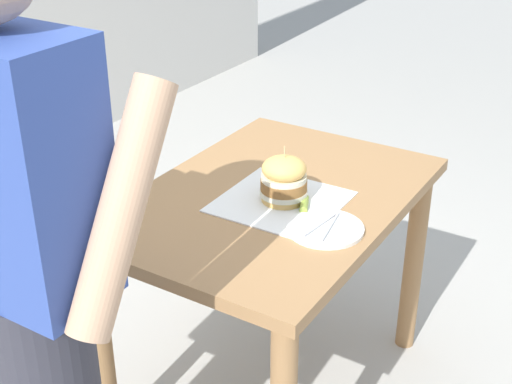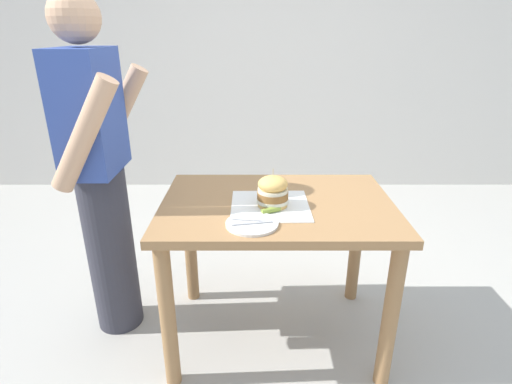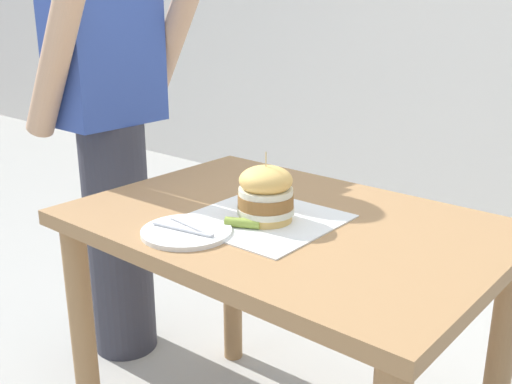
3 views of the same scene
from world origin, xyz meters
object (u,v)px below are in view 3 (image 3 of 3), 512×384
Objects in this scene: patio_table at (285,267)px; side_plate_with_forks at (186,231)px; diner_across_table at (111,127)px; parked_car_mid_block at (130,33)px; sandwich at (266,194)px; pickle_spear at (243,223)px.

side_plate_with_forks is (-0.24, 0.12, 0.14)m from patio_table.
parked_car_mid_block is at bearing 51.11° from diner_across_table.
diner_across_table is (0.16, 0.83, 0.03)m from sandwich.
parked_car_mid_block is (5.71, 7.81, 0.08)m from patio_table.
pickle_spear is 0.02× the size of parked_car_mid_block.
patio_table is 0.90m from diner_across_table.
pickle_spear is 9.72m from parked_car_mid_block.
patio_table is 0.30m from side_plate_with_forks.
diner_across_table is at bearing 74.22° from pickle_spear.
side_plate_with_forks is at bearing 143.85° from pickle_spear.
patio_table is 12.37× the size of pickle_spear.
parked_car_mid_block is (5.84, 7.77, -0.07)m from pickle_spear.
diner_across_table is 0.39× the size of parked_car_mid_block.
side_plate_with_forks is at bearing 153.93° from sandwich.
patio_table is 0.64× the size of diner_across_table.
diner_across_table reaches higher than patio_table.
side_plate_with_forks is 9.72m from parked_car_mid_block.
side_plate_with_forks is at bearing 154.12° from patio_table.
diner_across_table reaches higher than sandwich.
sandwich is at bearing -26.07° from side_plate_with_forks.
parked_car_mid_block is at bearing 53.82° from patio_table.
sandwich is 0.04× the size of parked_car_mid_block.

